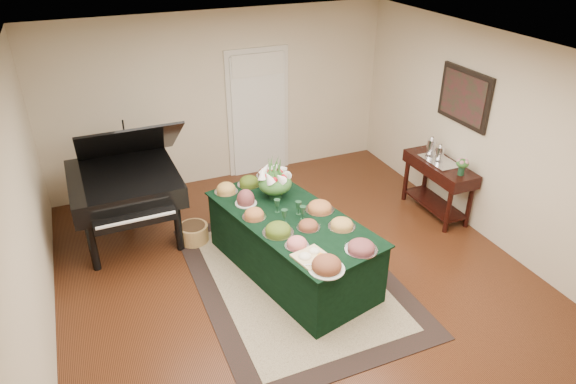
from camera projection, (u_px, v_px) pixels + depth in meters
name	position (u px, v px, depth m)	size (l,w,h in m)	color
ground	(298.00, 278.00, 6.27)	(6.00, 6.00, 0.00)	black
area_rug	(294.00, 277.00, 6.27)	(2.29, 3.21, 0.01)	black
kitchen_doorway	(258.00, 114.00, 8.38)	(1.05, 0.07, 2.10)	beige
buffet_table	(292.00, 244.00, 6.20)	(1.58, 2.46, 0.79)	black
food_platters	(289.00, 214.00, 5.98)	(1.28, 2.48, 0.15)	silver
cutting_board	(311.00, 255.00, 5.30)	(0.40, 0.40, 0.10)	tan
green_goblets	(291.00, 211.00, 5.96)	(0.30, 0.34, 0.18)	#153621
floral_centerpiece	(275.00, 179.00, 6.30)	(0.44, 0.44, 0.44)	#153621
grand_piano	(125.00, 183.00, 6.67)	(1.49, 1.67, 1.69)	black
wicker_basket	(194.00, 233.00, 6.92)	(0.39, 0.39, 0.25)	#9F7640
mahogany_sideboard	(439.00, 174.00, 7.34)	(0.45, 1.19, 0.82)	black
tea_service	(436.00, 151.00, 7.30)	(0.34, 0.58, 0.30)	silver
pink_bouquet	(462.00, 164.00, 6.83)	(0.19, 0.19, 0.24)	#153621
wall_painting	(464.00, 97.00, 6.88)	(0.05, 0.95, 0.75)	black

